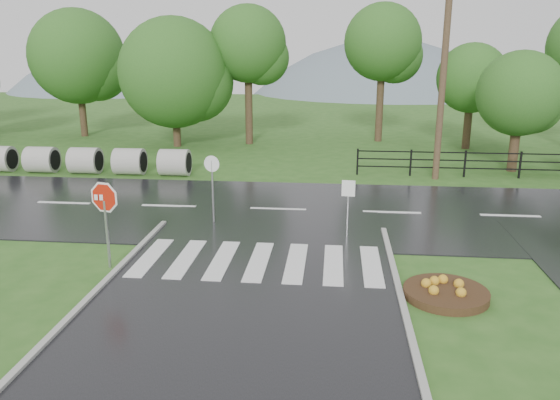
# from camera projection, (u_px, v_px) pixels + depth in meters

# --- Properties ---
(ground) EXTENTS (120.00, 120.00, 0.00)m
(ground) POSITION_uv_depth(u_px,v_px,m) (221.00, 368.00, 9.87)
(ground) COLOR #2E5C1E
(ground) RESTS_ON ground
(main_road) EXTENTS (90.00, 8.00, 0.04)m
(main_road) POSITION_uv_depth(u_px,v_px,m) (278.00, 210.00, 19.45)
(main_road) COLOR black
(main_road) RESTS_ON ground
(crosswalk) EXTENTS (6.50, 2.80, 0.02)m
(crosswalk) POSITION_uv_depth(u_px,v_px,m) (259.00, 261.00, 14.65)
(crosswalk) COLOR silver
(crosswalk) RESTS_ON ground
(fence_west) EXTENTS (9.58, 0.08, 1.20)m
(fence_west) POSITION_uv_depth(u_px,v_px,m) (465.00, 161.00, 24.26)
(fence_west) COLOR black
(fence_west) RESTS_ON ground
(hills) EXTENTS (102.00, 48.00, 48.00)m
(hills) POSITION_uv_depth(u_px,v_px,m) (344.00, 205.00, 76.00)
(hills) COLOR slate
(hills) RESTS_ON ground
(treeline) EXTENTS (83.20, 5.20, 10.00)m
(treeline) POSITION_uv_depth(u_px,v_px,m) (319.00, 144.00, 32.77)
(treeline) COLOR #265B1C
(treeline) RESTS_ON ground
(culvert_pipes) EXTENTS (13.90, 1.20, 1.20)m
(culvert_pipes) POSITION_uv_depth(u_px,v_px,m) (42.00, 160.00, 25.20)
(culvert_pipes) COLOR #9E9B93
(culvert_pipes) RESTS_ON ground
(stop_sign) EXTENTS (1.06, 0.30, 2.46)m
(stop_sign) POSITION_uv_depth(u_px,v_px,m) (105.00, 204.00, 13.92)
(stop_sign) COLOR #939399
(stop_sign) RESTS_ON ground
(flower_bed) EXTENTS (1.95, 1.95, 0.39)m
(flower_bed) POSITION_uv_depth(u_px,v_px,m) (446.00, 292.00, 12.61)
(flower_bed) COLOR #332111
(flower_bed) RESTS_ON ground
(reg_sign_small) EXTENTS (0.40, 0.07, 1.80)m
(reg_sign_small) POSITION_uv_depth(u_px,v_px,m) (348.00, 196.00, 16.29)
(reg_sign_small) COLOR #939399
(reg_sign_small) RESTS_ON ground
(reg_sign_round) EXTENTS (0.52, 0.13, 2.27)m
(reg_sign_round) POSITION_uv_depth(u_px,v_px,m) (212.00, 181.00, 17.61)
(reg_sign_round) COLOR #939399
(reg_sign_round) RESTS_ON ground
(utility_pole_east) EXTENTS (1.52, 0.28, 8.54)m
(utility_pole_east) POSITION_uv_depth(u_px,v_px,m) (443.00, 79.00, 22.94)
(utility_pole_east) COLOR #473523
(utility_pole_east) RESTS_ON ground
(entrance_tree_left) EXTENTS (3.85, 3.85, 5.52)m
(entrance_tree_left) POSITION_uv_depth(u_px,v_px,m) (520.00, 94.00, 24.68)
(entrance_tree_left) COLOR #3D2B1C
(entrance_tree_left) RESTS_ON ground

